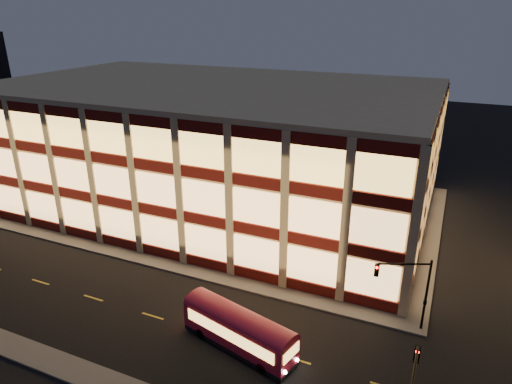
% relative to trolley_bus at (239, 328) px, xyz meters
% --- Properties ---
extents(ground, '(200.00, 200.00, 0.00)m').
position_rel_trolley_bus_xyz_m(ground, '(-11.76, 6.41, -1.66)').
color(ground, black).
rests_on(ground, ground).
extents(sidewalk_office_south, '(54.00, 2.00, 0.15)m').
position_rel_trolley_bus_xyz_m(sidewalk_office_south, '(-14.76, 7.41, -1.58)').
color(sidewalk_office_south, '#514F4C').
rests_on(sidewalk_office_south, ground).
extents(sidewalk_office_east, '(2.00, 30.00, 0.15)m').
position_rel_trolley_bus_xyz_m(sidewalk_office_east, '(11.24, 23.41, -1.58)').
color(sidewalk_office_east, '#514F4C').
rests_on(sidewalk_office_east, ground).
extents(sidewalk_near, '(100.00, 2.00, 0.15)m').
position_rel_trolley_bus_xyz_m(sidewalk_near, '(-11.76, -6.59, -1.58)').
color(sidewalk_near, '#514F4C').
rests_on(sidewalk_near, ground).
extents(office_building, '(50.45, 30.45, 14.50)m').
position_rel_trolley_bus_xyz_m(office_building, '(-14.68, 23.33, 5.59)').
color(office_building, tan).
rests_on(office_building, ground).
extents(traffic_signal_far, '(3.79, 1.87, 6.00)m').
position_rel_trolley_bus_xyz_m(traffic_signal_far, '(10.45, 6.65, 2.46)').
color(traffic_signal_far, black).
rests_on(traffic_signal_far, ground).
extents(trolley_bus, '(9.10, 4.33, 2.99)m').
position_rel_trolley_bus_xyz_m(trolley_bus, '(0.00, 0.00, 0.00)').
color(trolley_bus, maroon).
rests_on(trolley_bus, ground).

